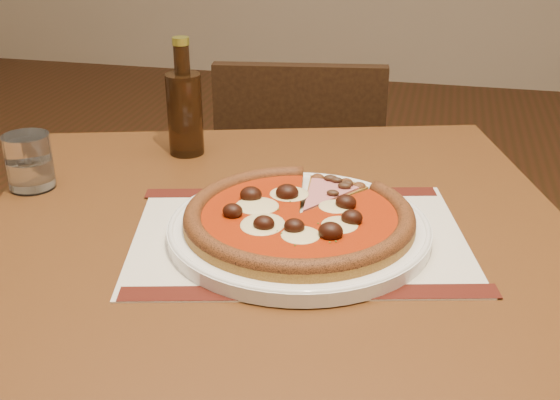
# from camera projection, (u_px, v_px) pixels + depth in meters

# --- Properties ---
(table) EXTENTS (1.00, 1.00, 0.75)m
(table) POSITION_uv_depth(u_px,v_px,m) (277.00, 291.00, 0.98)
(table) COLOR brown
(table) RESTS_ON ground
(chair_far) EXTENTS (0.43, 0.43, 0.81)m
(chair_far) POSITION_uv_depth(u_px,v_px,m) (300.00, 193.00, 1.74)
(chair_far) COLOR black
(chair_far) RESTS_ON ground
(placemat) EXTENTS (0.49, 0.40, 0.00)m
(placemat) POSITION_uv_depth(u_px,v_px,m) (299.00, 236.00, 0.91)
(placemat) COLOR silver
(placemat) RESTS_ON table
(plate) EXTENTS (0.34, 0.34, 0.02)m
(plate) POSITION_uv_depth(u_px,v_px,m) (299.00, 230.00, 0.91)
(plate) COLOR white
(plate) RESTS_ON placemat
(pizza) EXTENTS (0.30, 0.30, 0.04)m
(pizza) POSITION_uv_depth(u_px,v_px,m) (299.00, 216.00, 0.90)
(pizza) COLOR #9F6E26
(pizza) RESTS_ON plate
(ham_slice) EXTENTS (0.09, 0.13, 0.02)m
(ham_slice) POSITION_uv_depth(u_px,v_px,m) (333.00, 197.00, 0.96)
(ham_slice) COLOR #9F6E26
(ham_slice) RESTS_ON plate
(water_glass) EXTENTS (0.08, 0.08, 0.08)m
(water_glass) POSITION_uv_depth(u_px,v_px,m) (29.00, 162.00, 1.04)
(water_glass) COLOR white
(water_glass) RESTS_ON table
(bottle) EXTENTS (0.06, 0.06, 0.20)m
(bottle) POSITION_uv_depth(u_px,v_px,m) (185.00, 109.00, 1.16)
(bottle) COLOR black
(bottle) RESTS_ON table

